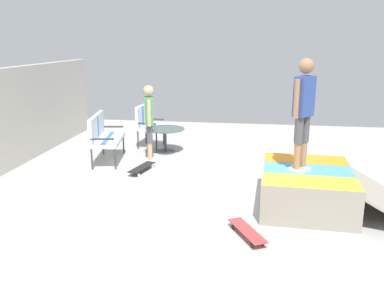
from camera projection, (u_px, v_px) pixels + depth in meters
The scene contains 9 objects.
ground_plane at pixel (200, 192), 7.28m from camera, with size 12.00×12.00×0.10m, color #A8A8A3.
skate_ramp at pixel (309, 188), 6.46m from camera, with size 1.82×2.27×0.61m.
patio_bench at pixel (103, 134), 8.78m from camera, with size 1.32×0.75×1.02m.
patio_chair_near_house at pixel (146, 122), 10.01m from camera, with size 0.68×0.61×1.02m.
patio_table at pixel (165, 135), 9.54m from camera, with size 0.90×0.90×0.57m.
person_watching at pixel (149, 118), 8.69m from camera, with size 0.47×0.30×1.65m.
person_skater at pixel (304, 107), 6.07m from camera, with size 0.39×0.36×1.70m.
skateboard_by_bench at pixel (142, 168), 8.21m from camera, with size 0.82×0.39×0.10m.
skateboard_spare at pixel (247, 231), 5.48m from camera, with size 0.80×0.55×0.10m.
Camera 1 is at (-6.79, -0.87, 2.56)m, focal length 38.43 mm.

